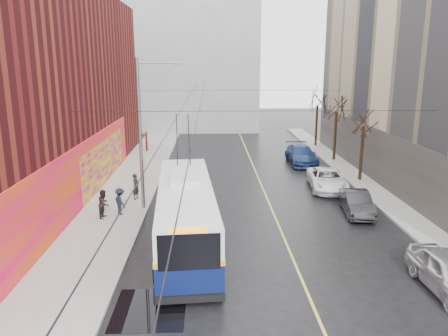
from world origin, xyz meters
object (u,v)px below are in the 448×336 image
object	(u,v)px
pedestrian_b	(104,204)
pedestrian_c	(120,201)
parked_car_b	(357,203)
following_car	(184,174)
parked_car_c	(327,179)
parked_car_d	(301,155)
tree_mid	(337,103)
tree_near	(364,115)
trolleybus	(186,212)
streetlight_pole	(143,131)
tree_far	(318,98)
pedestrian_a	(136,186)

from	to	relation	value
pedestrian_b	pedestrian_c	bearing A→B (deg)	-49.13
parked_car_b	following_car	size ratio (longest dim) A/B	1.05
parked_car_c	parked_car_d	xyz separation A→B (m)	(-0.17, 8.05, 0.08)
tree_mid	pedestrian_b	xyz separation A→B (m)	(-17.24, -14.69, -4.29)
parked_car_b	parked_car_c	xyz separation A→B (m)	(-0.39, 5.14, 0.04)
parked_car_b	following_car	distance (m)	12.73
pedestrian_c	pedestrian_b	bearing A→B (deg)	84.51
tree_near	pedestrian_c	bearing A→B (deg)	-156.35
tree_near	trolleybus	world-z (taller)	tree_near
streetlight_pole	pedestrian_c	world-z (taller)	streetlight_pole
tree_mid	trolleybus	size ratio (longest dim) A/B	0.55
parked_car_c	following_car	xyz separation A→B (m)	(-10.11, 2.06, -0.05)
parked_car_b	pedestrian_b	distance (m)	14.61
following_car	pedestrian_c	size ratio (longest dim) A/B	2.49
tree_near	tree_mid	xyz separation A→B (m)	(0.00, 7.00, 0.28)
following_car	parked_car_b	bearing A→B (deg)	-34.59
tree_far	pedestrian_a	world-z (taller)	tree_far
tree_near	parked_car_b	bearing A→B (deg)	-110.26
streetlight_pole	tree_mid	world-z (taller)	streetlight_pole
pedestrian_a	pedestrian_c	distance (m)	2.94
pedestrian_c	trolleybus	bearing A→B (deg)	-171.26
trolleybus	parked_car_b	world-z (taller)	trolleybus
parked_car_b	following_car	xyz separation A→B (m)	(-10.50, 7.20, -0.01)
streetlight_pole	parked_car_c	distance (m)	13.39
tree_near	parked_car_c	xyz separation A→B (m)	(-3.03, -2.02, -4.26)
tree_far	following_car	world-z (taller)	tree_far
tree_near	pedestrian_a	xyz separation A→B (m)	(-16.00, -4.29, -3.99)
pedestrian_c	parked_car_d	bearing A→B (deg)	-82.18
trolleybus	pedestrian_c	world-z (taller)	trolleybus
following_car	pedestrian_a	xyz separation A→B (m)	(-2.86, -4.33, 0.32)
streetlight_pole	parked_car_b	xyz separation A→B (m)	(12.50, -1.16, -4.17)
tree_mid	following_car	size ratio (longest dim) A/B	1.71
streetlight_pole	parked_car_d	size ratio (longest dim) A/B	1.63
pedestrian_b	trolleybus	bearing A→B (deg)	-115.87
following_car	pedestrian_b	distance (m)	8.76
tree_near	pedestrian_c	distance (m)	18.39
following_car	pedestrian_c	xyz separation A→B (m)	(-3.29, -7.24, 0.27)
parked_car_d	pedestrian_b	distance (m)	19.63
pedestrian_b	tree_far	bearing A→B (deg)	-29.28
parked_car_b	pedestrian_b	size ratio (longest dim) A/B	2.51
tree_near	tree_far	distance (m)	14.00
tree_mid	streetlight_pole	bearing A→B (deg)	-139.35
pedestrian_b	parked_car_c	bearing A→B (deg)	-59.03
following_car	pedestrian_c	distance (m)	7.95
streetlight_pole	pedestrian_c	distance (m)	4.29
tree_near	following_car	distance (m)	13.83
parked_car_b	parked_car_c	world-z (taller)	parked_car_c
tree_mid	pedestrian_a	distance (m)	20.04
pedestrian_a	pedestrian_b	size ratio (longest dim) A/B	1.02
parked_car_d	pedestrian_b	size ratio (longest dim) A/B	3.39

